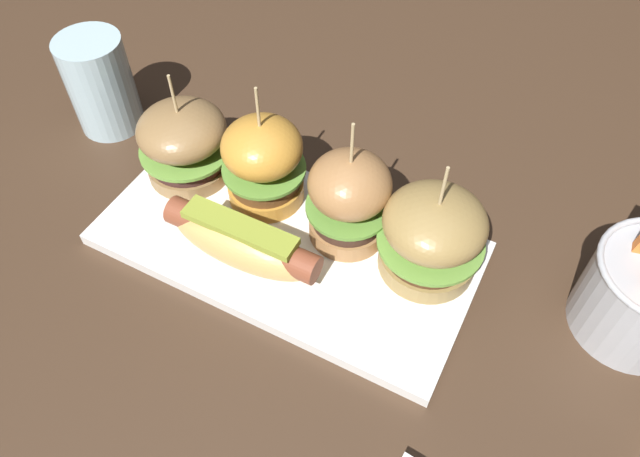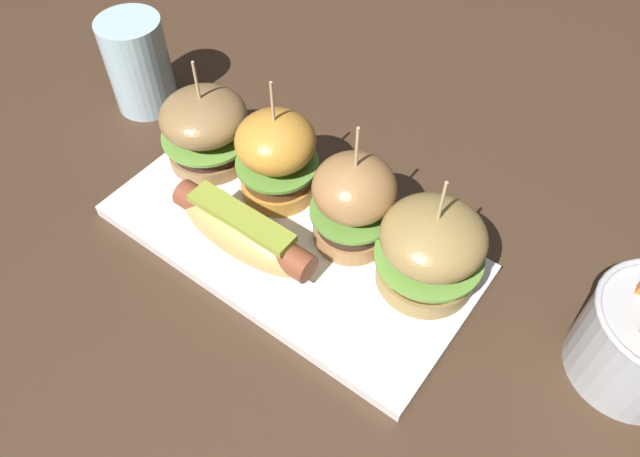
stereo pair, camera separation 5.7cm
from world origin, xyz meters
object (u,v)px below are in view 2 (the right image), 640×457
Objects in this scene: water_glass at (139,64)px; slider_center_right at (353,202)px; slider_far_left at (206,128)px; slider_center_left at (277,156)px; slider_far_right at (430,249)px; hot_dog at (243,231)px; platter_main at (290,239)px.

slider_center_right is at bearing -5.45° from water_glass.
slider_center_left is at bearing 4.52° from slider_far_left.
slider_center_right is at bearing 179.55° from slider_far_right.
slider_far_right reaches higher than hot_dog.
slider_far_left is 0.15m from water_glass.
hot_dog is at bearing -155.06° from slider_far_right.
platter_main is at bearing -40.80° from slider_center_left.
slider_center_right reaches higher than slider_far_left.
slider_center_right is at bearing -2.93° from slider_center_left.
water_glass is at bearing 173.51° from slider_center_left.
slider_far_right reaches higher than slider_far_left.
slider_center_left is at bearing 177.07° from slider_center_right.
slider_center_left reaches higher than platter_main.
hot_dog is 0.11m from slider_center_right.
hot_dog is at bearing -74.35° from slider_center_left.
hot_dog is at bearing -32.29° from slider_far_left.
slider_far_right is (0.16, 0.08, 0.02)m from hot_dog.
water_glass reaches higher than hot_dog.
slider_far_right reaches higher than platter_main.
water_glass is at bearing 166.50° from slider_far_left.
hot_dog is at bearing -22.58° from water_glass.
slider_far_left is 0.20m from slider_center_right.
hot_dog is 1.21× the size of slider_far_right.
platter_main is 0.09m from slider_center_right.
slider_center_right reaches higher than water_glass.
slider_center_right is (0.08, 0.08, 0.03)m from hot_dog.
slider_center_left reaches higher than slider_far_left.
slider_center_right is at bearing 44.95° from hot_dog.
water_glass is at bearing 174.55° from slider_center_right.
slider_far_right is at bearing -4.43° from water_glass.
slider_center_right is at bearing 36.52° from platter_main.
slider_center_right is 0.09m from slider_far_right.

